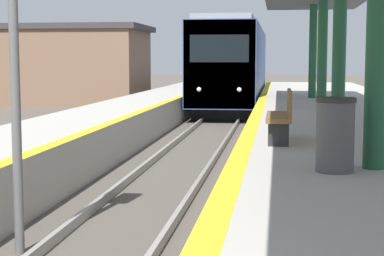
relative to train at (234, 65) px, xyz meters
name	(u,v)px	position (x,y,z in m)	size (l,w,h in m)	color
train	(234,65)	(0.00, 0.00, 0.00)	(2.79, 17.14, 4.23)	black
trash_bin	(335,135)	(2.97, -24.20, -0.67)	(0.52, 0.52, 0.98)	#4C4C51
bench	(282,114)	(2.30, -21.10, -0.67)	(0.44, 1.76, 0.92)	brown
station_building	(36,65)	(-11.25, 1.82, 0.02)	(12.60, 5.85, 4.32)	brown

